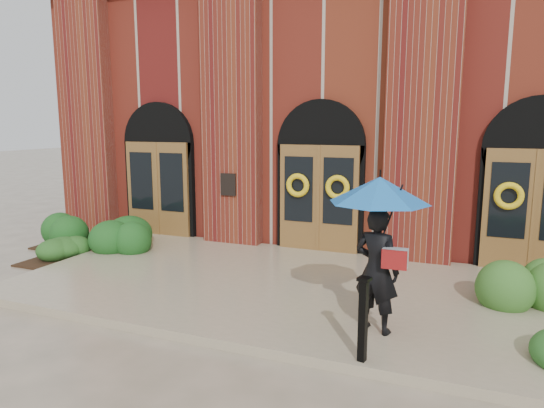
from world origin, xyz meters
The scene contains 7 objects.
ground centered at (0.00, 0.00, 0.00)m, with size 90.00×90.00×0.00m, color tan.
landing centered at (0.00, 0.15, 0.07)m, with size 10.00×5.30×0.15m, color tan.
church_building centered at (0.00, 8.78, 3.50)m, with size 16.20×12.53×7.00m.
man_with_umbrella centered at (2.08, -1.37, 1.74)m, with size 1.75×1.75×2.27m.
metal_post centered at (2.09, -2.35, 0.73)m, with size 0.18×0.18×1.11m.
hedge_wall_left centered at (-5.20, 1.31, 0.41)m, with size 3.21×1.28×0.82m, color #184617.
hedge_front_left centered at (-5.32, 0.00, 0.24)m, with size 1.37×1.17×0.48m, color #224D1A.
Camera 1 is at (3.17, -8.15, 3.16)m, focal length 32.00 mm.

